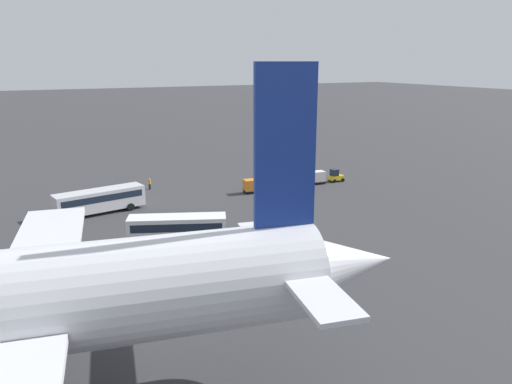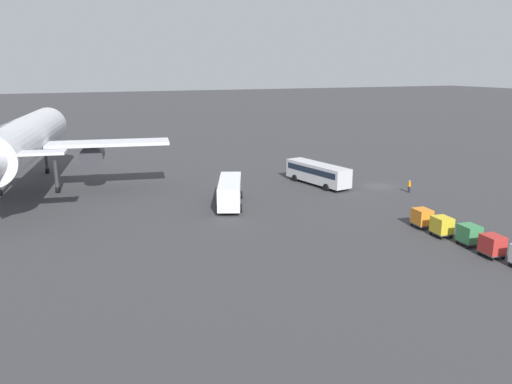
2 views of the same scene
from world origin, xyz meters
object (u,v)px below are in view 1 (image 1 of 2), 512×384
baggage_tug (336,176)px  cargo_cart_yellow (269,183)px  shuttle_bus_near (100,199)px  cargo_cart_white (318,176)px  cargo_cart_green (285,180)px  cargo_cart_orange (250,185)px  cargo_cart_red (303,179)px  worker_person (150,184)px  shuttle_bus_far (177,228)px

baggage_tug → cargo_cart_yellow: (12.66, 0.43, 0.25)m
shuttle_bus_near → cargo_cart_white: 34.41m
cargo_cart_green → cargo_cart_yellow: same height
cargo_cart_green → cargo_cart_orange: same height
cargo_cart_green → cargo_cart_white: bearing=179.5°
cargo_cart_red → cargo_cart_yellow: (6.20, 0.14, 0.00)m
shuttle_bus_near → cargo_cart_yellow: shuttle_bus_near is taller
shuttle_bus_near → worker_person: shuttle_bus_near is taller
shuttle_bus_far → baggage_tug: shuttle_bus_far is taller
baggage_tug → worker_person: size_ratio=1.40×
shuttle_bus_far → shuttle_bus_near: bearing=-49.1°
shuttle_bus_far → cargo_cart_white: size_ratio=5.02×
cargo_cart_red → cargo_cart_green: same height
baggage_tug → shuttle_bus_near: bearing=-0.7°
cargo_cart_white → cargo_cart_yellow: same height
cargo_cart_green → cargo_cart_orange: bearing=3.6°
worker_person → cargo_cart_yellow: (-16.06, 9.13, 0.32)m
worker_person → cargo_cart_white: bearing=161.1°
shuttle_bus_near → cargo_cart_green: bearing=170.7°
cargo_cart_white → cargo_cart_orange: bearing=1.5°
cargo_cart_red → cargo_cart_green: 3.12m
cargo_cart_orange → cargo_cart_white: bearing=-178.5°
cargo_cart_white → baggage_tug: bearing=179.6°
shuttle_bus_near → shuttle_bus_far: shuttle_bus_far is taller
baggage_tug → cargo_cart_orange: 15.77m
cargo_cart_white → cargo_cart_red: bearing=5.8°
cargo_cart_white → cargo_cart_red: 3.12m
cargo_cart_orange → worker_person: bearing=-34.8°
cargo_cart_yellow → cargo_cart_green: bearing=-170.6°
worker_person → cargo_cart_white: cargo_cart_white is taller
shuttle_bus_near → baggage_tug: size_ratio=4.86×
worker_person → shuttle_bus_far: bearing=81.8°
shuttle_bus_near → cargo_cart_white: bearing=170.4°
shuttle_bus_near → worker_person: 13.01m
cargo_cart_yellow → baggage_tug: bearing=-178.1°
cargo_cart_white → cargo_cart_orange: same height
shuttle_bus_far → cargo_cart_yellow: bearing=-119.5°
cargo_cart_orange → baggage_tug: bearing=-178.9°
baggage_tug → cargo_cart_green: size_ratio=1.14×
shuttle_bus_near → cargo_cart_yellow: 25.10m
shuttle_bus_near → shuttle_bus_far: size_ratio=1.11×
shuttle_bus_near → baggage_tug: shuttle_bus_near is taller
shuttle_bus_near → cargo_cart_green: shuttle_bus_near is taller
cargo_cart_yellow → worker_person: bearing=-29.6°
baggage_tug → cargo_cart_white: bearing=-2.0°
cargo_cart_yellow → cargo_cart_orange: 3.10m
shuttle_bus_near → cargo_cart_green: 28.21m
worker_person → shuttle_bus_near: bearing=45.8°
cargo_cart_white → shuttle_bus_near: bearing=1.1°
worker_person → cargo_cart_yellow: size_ratio=0.82×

